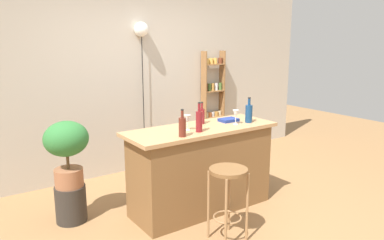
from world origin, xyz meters
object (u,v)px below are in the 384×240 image
(spice_shelf, at_px, (213,103))
(wine_glass_center, at_px, (187,119))
(plant_stool, at_px, (71,204))
(pendant_globe_light, at_px, (141,32))
(cookbook, at_px, (229,120))
(bar_stool, at_px, (228,187))
(potted_plant, at_px, (67,146))
(bottle_olive_oil, at_px, (182,126))
(bottle_sauce_amber, at_px, (249,113))
(bottle_soda_blue, at_px, (199,121))
(wine_glass_left, at_px, (236,114))
(bottle_vinegar, at_px, (202,116))

(spice_shelf, bearing_deg, wine_glass_center, -134.98)
(plant_stool, height_order, pendant_globe_light, pendant_globe_light)
(cookbook, bearing_deg, pendant_globe_light, 103.43)
(spice_shelf, bearing_deg, bar_stool, -124.83)
(plant_stool, distance_m, potted_plant, 0.62)
(bottle_olive_oil, relative_size, pendant_globe_light, 0.13)
(spice_shelf, distance_m, potted_plant, 2.81)
(pendant_globe_light, bearing_deg, bottle_olive_oil, -105.64)
(potted_plant, distance_m, bottle_sauce_amber, 2.00)
(bottle_olive_oil, relative_size, bottle_soda_blue, 0.88)
(bottle_olive_oil, distance_m, cookbook, 0.86)
(wine_glass_left, height_order, pendant_globe_light, pendant_globe_light)
(bottle_vinegar, bearing_deg, wine_glass_left, -40.19)
(bottle_sauce_amber, bearing_deg, wine_glass_left, 177.71)
(bar_stool, height_order, wine_glass_center, wine_glass_center)
(potted_plant, distance_m, bottle_vinegar, 1.47)
(bottle_sauce_amber, bearing_deg, bottle_olive_oil, -174.50)
(bar_stool, relative_size, spice_shelf, 0.42)
(bottle_olive_oil, height_order, bottle_soda_blue, bottle_soda_blue)
(potted_plant, height_order, wine_glass_center, wine_glass_center)
(plant_stool, distance_m, pendant_globe_light, 2.47)
(bottle_sauce_amber, xyz_separation_m, wine_glass_left, (-0.19, 0.01, 0.01))
(bar_stool, bearing_deg, bottle_sauce_amber, 36.36)
(plant_stool, relative_size, pendant_globe_light, 0.18)
(plant_stool, height_order, bottle_olive_oil, bottle_olive_oil)
(bottle_sauce_amber, distance_m, bottle_olive_oil, 0.97)
(bottle_sauce_amber, xyz_separation_m, wine_glass_center, (-0.78, 0.09, 0.01))
(bottle_olive_oil, height_order, pendant_globe_light, pendant_globe_light)
(plant_stool, bearing_deg, wine_glass_center, -27.07)
(potted_plant, relative_size, wine_glass_center, 4.19)
(wine_glass_left, bearing_deg, bottle_sauce_amber, -2.29)
(plant_stool, bearing_deg, bottle_sauce_amber, -19.01)
(bottle_olive_oil, relative_size, cookbook, 1.30)
(bar_stool, distance_m, bottle_vinegar, 1.01)
(wine_glass_center, distance_m, pendant_globe_light, 1.84)
(bottle_vinegar, bearing_deg, bottle_sauce_amber, -27.66)
(bottle_sauce_amber, xyz_separation_m, pendant_globe_light, (-0.48, 1.66, 0.91))
(spice_shelf, bearing_deg, potted_plant, -159.54)
(spice_shelf, xyz_separation_m, bottle_sauce_amber, (-0.75, -1.63, 0.19))
(cookbook, bearing_deg, wine_glass_left, -101.64)
(plant_stool, xyz_separation_m, cookbook, (1.72, -0.48, 0.76))
(bottle_soda_blue, bearing_deg, plant_stool, 149.45)
(wine_glass_center, relative_size, pendant_globe_light, 0.08)
(bottle_olive_oil, bearing_deg, bottle_sauce_amber, 5.50)
(bottle_vinegar, relative_size, wine_glass_center, 1.51)
(bottle_olive_oil, bearing_deg, plant_stool, 140.91)
(spice_shelf, xyz_separation_m, wine_glass_center, (-1.54, -1.54, 0.20))
(bottle_soda_blue, relative_size, bottle_vinegar, 1.24)
(wine_glass_center, bearing_deg, bar_stool, -89.29)
(bottle_vinegar, bearing_deg, pendant_globe_light, 89.93)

